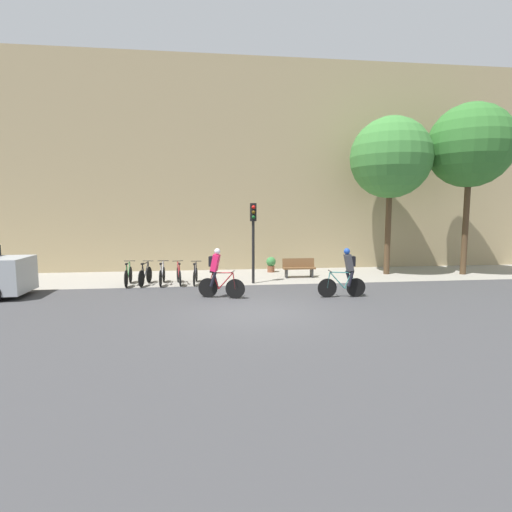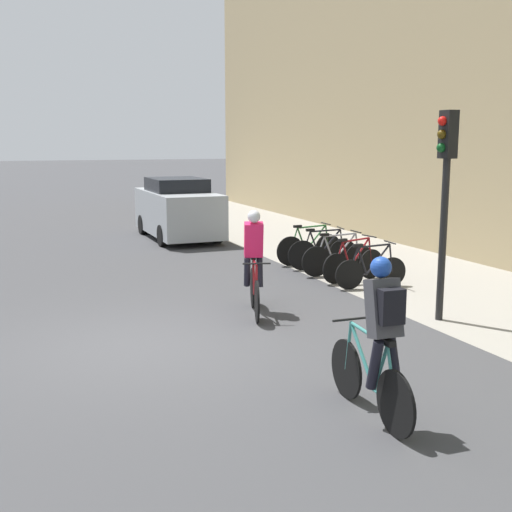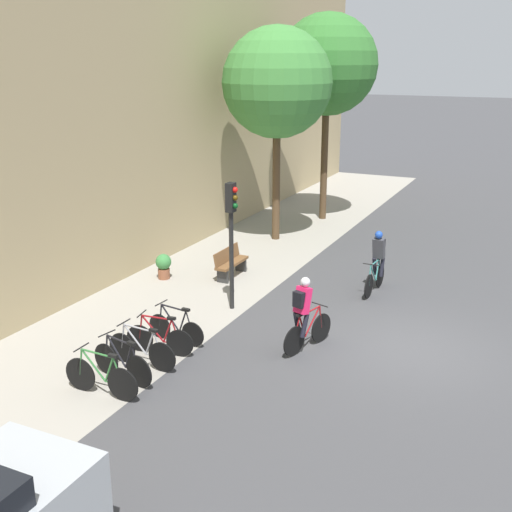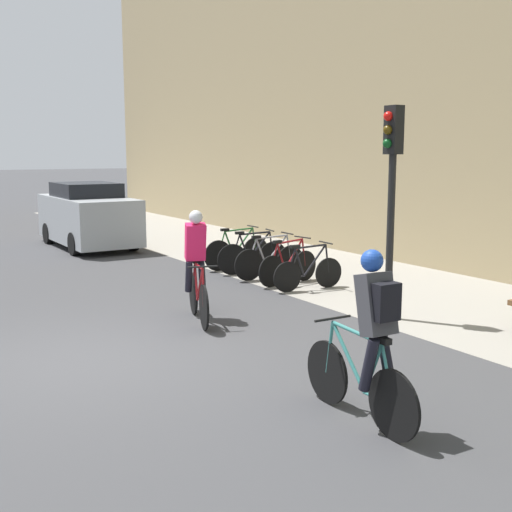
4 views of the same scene
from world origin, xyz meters
name	(u,v)px [view 3 (image 3 of 4)]	position (x,y,z in m)	size (l,w,h in m)	color
ground	(410,349)	(0.00, 0.00, 0.00)	(200.00, 200.00, 0.00)	#3D3D3F
kerb_strip	(165,303)	(0.00, 6.75, 0.00)	(44.00, 4.50, 0.01)	gray
building_facade	(76,98)	(0.00, 9.30, 5.45)	(44.00, 0.60, 10.89)	tan
cyclist_pink	(304,313)	(-1.13, 2.22, 0.95)	(1.65, 0.63, 1.80)	black
cyclist_grey	(377,259)	(3.51, 1.78, 0.95)	(1.76, 0.46, 1.79)	black
parked_bike_0	(101,377)	(-4.78, 5.13, 0.42)	(0.46, 1.75, 0.99)	black
parked_bike_1	(122,363)	(-4.08, 5.13, 0.41)	(0.47, 1.66, 0.98)	black
parked_bike_2	(142,350)	(-3.38, 5.13, 0.41)	(0.46, 1.75, 0.98)	black
parked_bike_3	(160,338)	(-2.69, 5.13, 0.39)	(0.46, 1.62, 0.96)	black
parked_bike_4	(176,327)	(-1.99, 5.13, 0.38)	(0.46, 1.57, 0.94)	black
traffic_light_pole	(231,223)	(0.48, 4.91, 2.39)	(0.26, 0.30, 3.44)	black
bench	(230,262)	(2.78, 6.16, 0.46)	(1.52, 0.44, 0.89)	brown
street_tree_0	(277,83)	(7.31, 6.62, 5.62)	(3.86, 3.86, 7.57)	#4C3823
street_tree_1	(327,65)	(11.02, 6.10, 6.17)	(3.95, 3.95, 8.17)	#4C3823
potted_plant	(164,265)	(1.74, 7.92, 0.44)	(0.48, 0.48, 0.78)	brown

